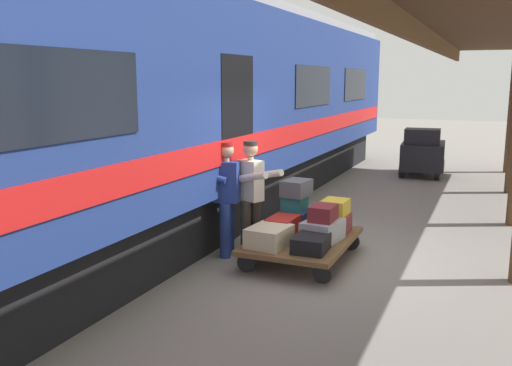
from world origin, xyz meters
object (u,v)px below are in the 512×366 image
suitcase_gray_aluminum (323,231)px  suitcase_black_hardshell (311,244)px  porter_by_door (252,193)px  suitcase_navy_fabric (295,219)px  suitcase_burgundy_valise (333,223)px  suitcase_slate_roller (296,188)px  suitcase_yellow_case (335,207)px  train_car (154,113)px  luggage_cart (302,241)px  suitcase_maroon_trunk (323,213)px  baggage_tug (423,153)px  suitcase_red_plastic (283,227)px  suitcase_teal_softside (295,203)px  porter_in_overalls (225,195)px  suitcase_cream_canvas (269,236)px

suitcase_gray_aluminum → suitcase_black_hardshell: bearing=90.0°
suitcase_gray_aluminum → porter_by_door: bearing=0.1°
suitcase_navy_fabric → suitcase_burgundy_valise: bearing=180.0°
suitcase_gray_aluminum → suitcase_black_hardshell: 0.54m
suitcase_slate_roller → suitcase_yellow_case: size_ratio=1.09×
train_car → luggage_cart: (-2.64, 0.27, -1.78)m
luggage_cart → suitcase_black_hardshell: suitcase_black_hardshell is taller
suitcase_maroon_trunk → baggage_tug: (-0.40, -8.07, -0.11)m
suitcase_red_plastic → suitcase_maroon_trunk: size_ratio=1.24×
porter_by_door → baggage_tug: (-1.50, -8.08, -0.30)m
suitcase_navy_fabric → porter_by_door: bearing=47.0°
suitcase_slate_roller → suitcase_maroon_trunk: (-0.59, 0.54, -0.21)m
suitcase_maroon_trunk → suitcase_black_hardshell: bearing=90.0°
train_car → baggage_tug: train_car is taller
suitcase_yellow_case → baggage_tug: (-0.37, -7.54, -0.08)m
suitcase_slate_roller → suitcase_maroon_trunk: size_ratio=1.05×
suitcase_navy_fabric → suitcase_black_hardshell: size_ratio=1.14×
luggage_cart → suitcase_burgundy_valise: suitcase_burgundy_valise is taller
train_car → suitcase_yellow_case: bearing=-174.7°
train_car → suitcase_red_plastic: (-2.34, 0.27, -1.59)m
suitcase_black_hardshell → porter_by_door: size_ratio=0.31×
suitcase_red_plastic → baggage_tug: bearing=-97.1°
suitcase_teal_softside → porter_in_overalls: porter_in_overalls is taller
suitcase_gray_aluminum → suitcase_cream_canvas: 0.81m
suitcase_slate_roller → baggage_tug: 7.60m
suitcase_gray_aluminum → suitcase_navy_fabric: suitcase_gray_aluminum is taller
suitcase_slate_roller → suitcase_yellow_case: bearing=179.5°
suitcase_maroon_trunk → baggage_tug: baggage_tug is taller
luggage_cart → suitcase_maroon_trunk: size_ratio=4.35×
suitcase_navy_fabric → suitcase_slate_roller: size_ratio=1.29×
suitcase_maroon_trunk → porter_by_door: bearing=0.5°
suitcase_navy_fabric → suitcase_teal_softside: (0.01, -0.02, 0.25)m
suitcase_burgundy_valise → suitcase_slate_roller: suitcase_slate_roller is taller
suitcase_slate_roller → suitcase_burgundy_valise: bearing=178.6°
suitcase_black_hardshell → suitcase_yellow_case: size_ratio=1.24×
suitcase_cream_canvas → suitcase_navy_fabric: bearing=-90.0°
suitcase_black_hardshell → porter_by_door: porter_by_door is taller
train_car → baggage_tug: bearing=-113.2°
suitcase_navy_fabric → suitcase_maroon_trunk: size_ratio=1.36×
suitcase_cream_canvas → suitcase_black_hardshell: bearing=180.0°
suitcase_teal_softside → suitcase_cream_canvas: bearing=90.6°
suitcase_red_plastic → porter_in_overalls: (0.81, 0.24, 0.45)m
suitcase_red_plastic → porter_by_door: 0.67m
train_car → suitcase_gray_aluminum: (-2.94, 0.27, -1.58)m
suitcase_yellow_case → porter_by_door: size_ratio=0.25×
train_car → suitcase_teal_softside: size_ratio=51.46×
porter_in_overalls → suitcase_slate_roller: bearing=-136.3°
suitcase_gray_aluminum → porter_in_overalls: porter_in_overalls is taller
suitcase_burgundy_valise → baggage_tug: baggage_tug is taller
suitcase_cream_canvas → suitcase_gray_aluminum: bearing=-138.5°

